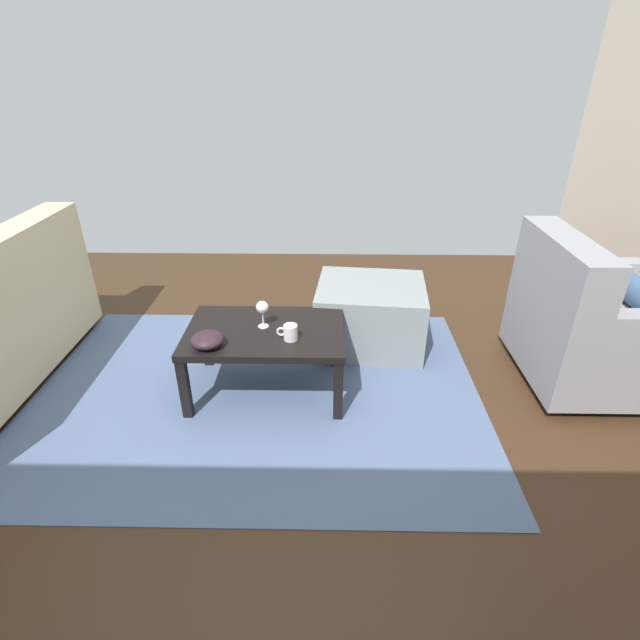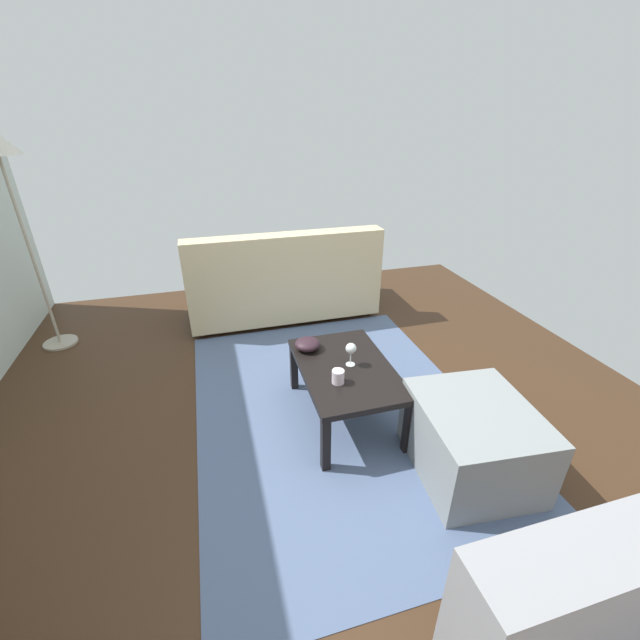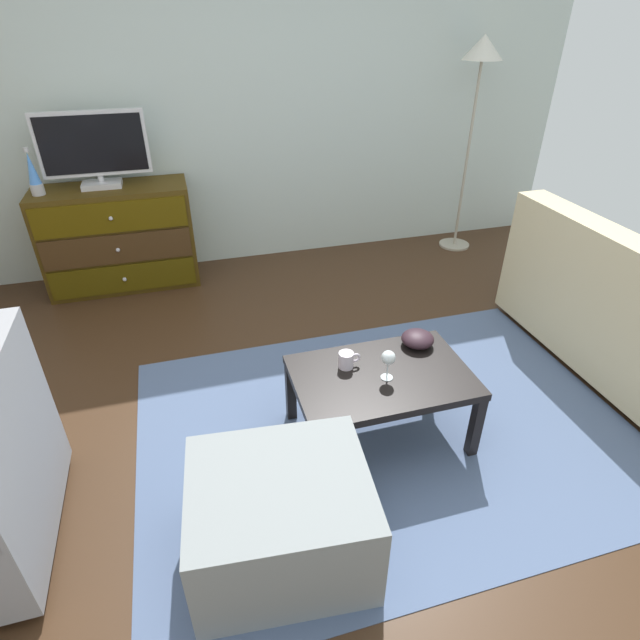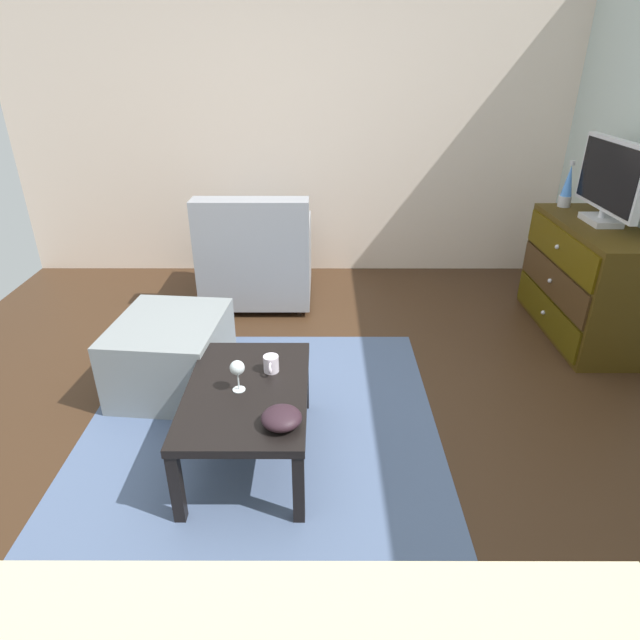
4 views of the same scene
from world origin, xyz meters
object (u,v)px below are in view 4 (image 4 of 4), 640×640
at_px(tv, 610,180).
at_px(ottoman, 172,354).
at_px(bowl_decorative, 281,418).
at_px(wine_glass, 237,369).
at_px(mug, 271,364).
at_px(armchair, 257,258).
at_px(dresser, 585,281).
at_px(coffee_table, 247,397).
at_px(lava_lamp, 567,187).

xyz_separation_m(tv, ottoman, (0.74, -2.75, -0.87)).
bearing_deg(bowl_decorative, wine_glass, -140.46).
xyz_separation_m(tv, mug, (1.22, -2.11, -0.64)).
bearing_deg(mug, armchair, -171.33).
bearing_deg(dresser, wine_glass, -58.88).
bearing_deg(coffee_table, ottoman, -139.76).
bearing_deg(bowl_decorative, tv, 129.07).
xyz_separation_m(wine_glass, mug, (-0.16, 0.14, -0.07)).
xyz_separation_m(coffee_table, wine_glass, (0.01, -0.03, 0.17)).
height_order(tv, ottoman, tv).
bearing_deg(ottoman, tv, 104.98).
height_order(wine_glass, armchair, armchair).
bearing_deg(ottoman, wine_glass, 37.94).
bearing_deg(lava_lamp, mug, -51.14).
xyz_separation_m(coffee_table, bowl_decorative, (0.28, 0.18, 0.09)).
xyz_separation_m(wine_glass, ottoman, (-0.65, -0.50, -0.30)).
bearing_deg(wine_glass, coffee_table, 108.25).
xyz_separation_m(lava_lamp, wine_glass, (1.81, -2.18, -0.43)).
bearing_deg(mug, dresser, 119.53).
relative_size(bowl_decorative, armchair, 0.19).
bearing_deg(lava_lamp, ottoman, -66.63).
bearing_deg(wine_glass, lava_lamp, 129.65).
height_order(tv, mug, tv).
height_order(lava_lamp, wine_glass, lava_lamp).
distance_m(mug, bowl_decorative, 0.43).
bearing_deg(coffee_table, mug, 145.10).
xyz_separation_m(lava_lamp, coffee_table, (1.80, -2.15, -0.59)).
xyz_separation_m(tv, wine_glass, (1.38, -2.25, -0.56)).
height_order(tv, lava_lamp, tv).
bearing_deg(armchair, ottoman, -16.81).
bearing_deg(tv, bowl_decorative, -50.93).
bearing_deg(dresser, tv, 149.29).
bearing_deg(bowl_decorative, armchair, -170.95).
xyz_separation_m(armchair, ottoman, (1.25, -0.38, -0.14)).
bearing_deg(tv, mug, -59.93).
height_order(dresser, lava_lamp, lava_lamp).
distance_m(dresser, coffee_table, 2.56).
relative_size(tv, bowl_decorative, 4.35).
bearing_deg(tv, wine_glass, -58.40).
relative_size(wine_glass, mug, 1.38).
relative_size(dresser, ottoman, 1.61).
bearing_deg(armchair, tv, 77.76).
xyz_separation_m(lava_lamp, ottoman, (1.16, -2.68, -0.73)).
relative_size(armchair, ottoman, 1.27).
bearing_deg(armchair, lava_lamp, 87.74).
bearing_deg(tv, dresser, -30.71).
relative_size(coffee_table, armchair, 0.99).
bearing_deg(ottoman, armchair, 163.19).
bearing_deg(lava_lamp, dresser, 5.35).
height_order(dresser, coffee_table, dresser).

